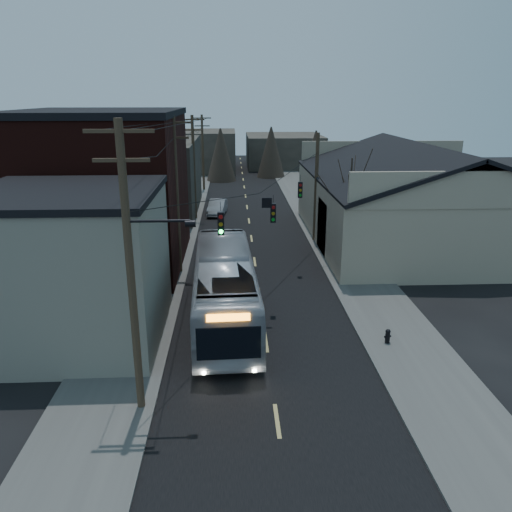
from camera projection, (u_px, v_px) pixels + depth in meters
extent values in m
plane|color=black|center=(283.00, 460.00, 16.02)|extent=(160.00, 160.00, 0.00)
cube|color=black|center=(250.00, 226.00, 44.54)|extent=(9.00, 110.00, 0.02)
cube|color=#474744|center=(177.00, 227.00, 44.23)|extent=(4.00, 110.00, 0.12)
cube|color=#474744|center=(322.00, 225.00, 44.81)|extent=(4.00, 110.00, 0.12)
cube|color=gray|center=(72.00, 269.00, 23.10)|extent=(8.00, 8.00, 7.00)
cube|color=black|center=(104.00, 193.00, 33.05)|extent=(10.00, 12.00, 10.00)
cube|color=#2F2B26|center=(150.00, 177.00, 48.74)|extent=(9.00, 14.00, 7.00)
cube|color=gray|center=(415.00, 210.00, 39.60)|extent=(16.00, 20.00, 5.00)
cube|color=black|center=(369.00, 162.00, 38.25)|extent=(8.16, 20.60, 2.86)
cube|color=black|center=(471.00, 161.00, 38.61)|extent=(8.16, 20.60, 2.86)
cube|color=#2F2B26|center=(203.00, 151.00, 76.62)|extent=(10.00, 12.00, 6.00)
cube|color=#2F2B26|center=(284.00, 150.00, 82.11)|extent=(12.00, 14.00, 5.00)
cone|color=black|center=(349.00, 211.00, 34.22)|extent=(0.40, 0.40, 7.20)
cylinder|color=#382B1E|center=(131.00, 277.00, 17.04)|extent=(0.28, 0.28, 10.50)
cube|color=#382B1E|center=(119.00, 131.00, 15.55)|extent=(2.20, 0.12, 0.12)
cylinder|color=#382B1E|center=(177.00, 198.00, 31.37)|extent=(0.28, 0.28, 10.00)
cube|color=#382B1E|center=(173.00, 123.00, 29.96)|extent=(2.20, 0.12, 0.12)
cylinder|color=#382B1E|center=(194.00, 169.00, 45.71)|extent=(0.28, 0.28, 9.50)
cube|color=#382B1E|center=(192.00, 120.00, 44.37)|extent=(2.20, 0.12, 0.12)
cylinder|color=#382B1E|center=(203.00, 153.00, 60.04)|extent=(0.28, 0.28, 9.00)
cube|color=#382B1E|center=(202.00, 118.00, 58.78)|extent=(2.20, 0.12, 0.12)
cylinder|color=#382B1E|center=(316.00, 189.00, 38.70)|extent=(0.28, 0.28, 8.50)
cube|color=black|center=(221.00, 224.00, 21.23)|extent=(0.28, 0.20, 1.00)
cube|color=black|center=(273.00, 213.00, 25.81)|extent=(0.28, 0.20, 1.00)
cube|color=black|center=(300.00, 190.00, 31.58)|extent=(0.28, 0.20, 1.00)
imported|color=#A0A4AC|center=(225.00, 287.00, 25.64)|extent=(3.45, 12.78, 3.53)
imported|color=#939599|center=(217.00, 207.00, 48.79)|extent=(1.97, 4.55, 1.46)
cylinder|color=black|center=(388.00, 337.00, 23.27)|extent=(0.22, 0.22, 0.55)
sphere|color=black|center=(388.00, 331.00, 23.17)|extent=(0.24, 0.24, 0.24)
cylinder|color=black|center=(388.00, 336.00, 23.25)|extent=(0.34, 0.19, 0.11)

